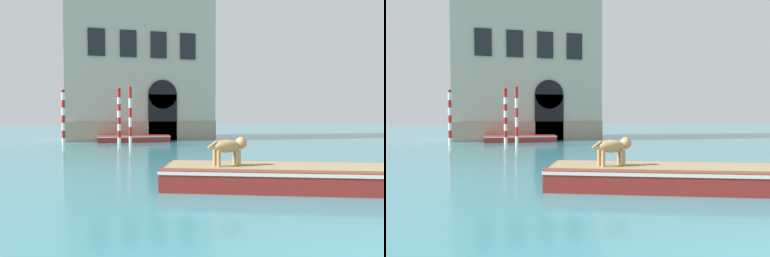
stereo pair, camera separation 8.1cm
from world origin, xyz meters
The scene contains 7 objects.
palazzo_left centered at (-0.84, 26.92, 7.72)m, with size 10.66×6.13×15.48m.
boat_foreground centered at (0.93, 5.80, 0.32)m, with size 7.73×4.35×0.61m.
dog_on_deck centered at (-1.09, 6.39, 1.09)m, with size 1.10×0.42×0.73m.
boat_moored_near_palazzo centered at (-1.67, 22.90, 0.23)m, with size 4.84×1.69×0.44m.
mooring_pole_0 centered at (-2.75, 21.35, 1.80)m, with size 0.23×0.23×3.55m.
mooring_pole_1 centered at (-2.21, 19.88, 1.79)m, with size 0.19×0.19×3.56m.
mooring_pole_2 centered at (-6.05, 21.08, 1.70)m, with size 0.21×0.21×3.36m.
Camera 1 is at (-4.47, -2.43, 1.93)m, focal length 35.00 mm.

